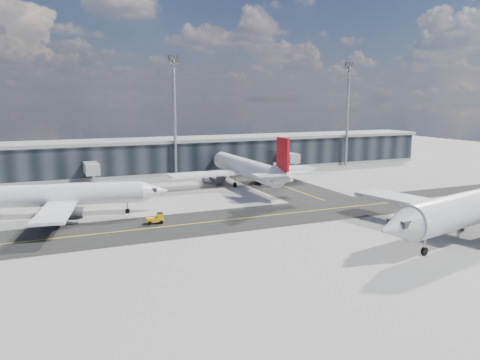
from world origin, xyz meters
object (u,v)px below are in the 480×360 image
(airliner_af, at_px, (55,195))
(airliner_redtail, at_px, (247,168))
(service_van, at_px, (214,179))
(baggage_tug, at_px, (157,218))

(airliner_af, xyz_separation_m, airliner_redtail, (39.24, 12.56, 0.40))
(airliner_af, height_order, service_van, airliner_af)
(baggage_tug, relative_size, service_van, 0.45)
(airliner_redtail, bearing_deg, service_van, 130.70)
(service_van, bearing_deg, airliner_redtail, -74.60)
(baggage_tug, height_order, service_van, service_van)
(airliner_af, distance_m, baggage_tug, 17.68)
(airliner_redtail, bearing_deg, airliner_af, -162.27)
(airliner_redtail, xyz_separation_m, baggage_tug, (-25.32, -23.12, -3.07))
(baggage_tug, distance_m, service_van, 35.46)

